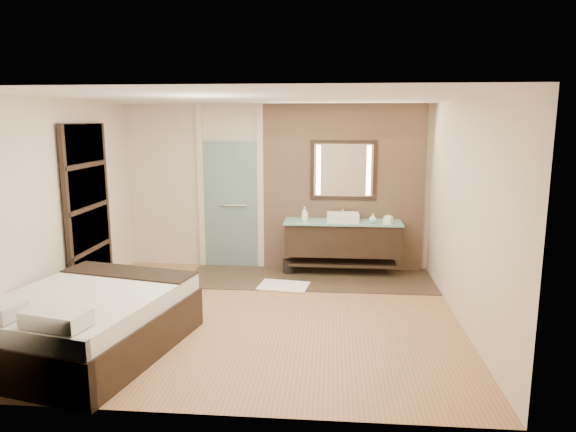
# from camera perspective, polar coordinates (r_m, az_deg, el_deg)

# --- Properties ---
(floor) EXTENTS (5.00, 5.00, 0.00)m
(floor) POSITION_cam_1_polar(r_m,az_deg,el_deg) (6.64, -3.44, -10.96)
(floor) COLOR #94643E
(floor) RESTS_ON ground
(tile_strip) EXTENTS (3.80, 1.30, 0.01)m
(tile_strip) POSITION_cam_1_polar(r_m,az_deg,el_deg) (8.09, 2.45, -6.92)
(tile_strip) COLOR #37281E
(tile_strip) RESTS_ON floor
(stone_wall) EXTENTS (2.60, 0.08, 2.70)m
(stone_wall) POSITION_cam_1_polar(r_m,az_deg,el_deg) (8.39, 6.13, 3.08)
(stone_wall) COLOR tan
(stone_wall) RESTS_ON floor
(vanity) EXTENTS (1.85, 0.55, 0.88)m
(vanity) POSITION_cam_1_polar(r_m,az_deg,el_deg) (8.24, 6.06, -2.50)
(vanity) COLOR black
(vanity) RESTS_ON stone_wall
(mirror_unit) EXTENTS (1.06, 0.04, 0.96)m
(mirror_unit) POSITION_cam_1_polar(r_m,az_deg,el_deg) (8.30, 6.18, 5.09)
(mirror_unit) COLOR black
(mirror_unit) RESTS_ON stone_wall
(frosted_door) EXTENTS (1.10, 0.12, 2.70)m
(frosted_door) POSITION_cam_1_polar(r_m,az_deg,el_deg) (8.57, -6.36, 1.85)
(frosted_door) COLOR #A4D0CC
(frosted_door) RESTS_ON floor
(shoji_partition) EXTENTS (0.06, 1.20, 2.40)m
(shoji_partition) POSITION_cam_1_polar(r_m,az_deg,el_deg) (7.59, -21.29, 0.57)
(shoji_partition) COLOR black
(shoji_partition) RESTS_ON floor
(bed) EXTENTS (2.06, 2.38, 0.80)m
(bed) POSITION_cam_1_polar(r_m,az_deg,el_deg) (5.96, -21.41, -10.86)
(bed) COLOR black
(bed) RESTS_ON floor
(bath_mat) EXTENTS (0.78, 0.59, 0.02)m
(bath_mat) POSITION_cam_1_polar(r_m,az_deg,el_deg) (7.69, -0.48, -7.76)
(bath_mat) COLOR white
(bath_mat) RESTS_ON floor
(waste_bin) EXTENTS (0.22, 0.22, 0.23)m
(waste_bin) POSITION_cam_1_polar(r_m,az_deg,el_deg) (8.32, 0.06, -5.62)
(waste_bin) COLOR black
(waste_bin) RESTS_ON floor
(tissue_box) EXTENTS (0.16, 0.16, 0.10)m
(tissue_box) POSITION_cam_1_polar(r_m,az_deg,el_deg) (8.08, 11.06, -0.46)
(tissue_box) COLOR white
(tissue_box) RESTS_ON vanity
(soap_bottle_a) EXTENTS (0.12, 0.12, 0.23)m
(soap_bottle_a) POSITION_cam_1_polar(r_m,az_deg,el_deg) (8.10, 1.83, 0.22)
(soap_bottle_a) COLOR white
(soap_bottle_a) RESTS_ON vanity
(soap_bottle_b) EXTENTS (0.08, 0.08, 0.15)m
(soap_bottle_b) POSITION_cam_1_polar(r_m,az_deg,el_deg) (8.28, 2.02, 0.18)
(soap_bottle_b) COLOR #B2B2B2
(soap_bottle_b) RESTS_ON vanity
(soap_bottle_c) EXTENTS (0.13, 0.13, 0.15)m
(soap_bottle_c) POSITION_cam_1_polar(r_m,az_deg,el_deg) (8.07, 9.40, -0.25)
(soap_bottle_c) COLOR silver
(soap_bottle_c) RESTS_ON vanity
(cup) EXTENTS (0.15, 0.15, 0.09)m
(cup) POSITION_cam_1_polar(r_m,az_deg,el_deg) (8.28, 11.07, -0.23)
(cup) COLOR white
(cup) RESTS_ON vanity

